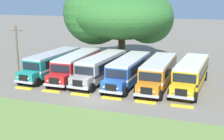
% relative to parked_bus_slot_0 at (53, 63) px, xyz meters
% --- Properties ---
extents(ground_plane, '(220.00, 220.00, 0.00)m').
position_rel_parked_bus_slot_0_xyz_m(ground_plane, '(8.19, -5.95, -1.58)').
color(ground_plane, slate).
extents(foreground_grass_strip, '(80.00, 11.77, 0.01)m').
position_rel_parked_bus_slot_0_xyz_m(foreground_grass_strip, '(8.19, -15.09, -1.58)').
color(foreground_grass_strip, olive).
rests_on(foreground_grass_strip, ground_plane).
extents(parked_bus_slot_0, '(3.16, 10.90, 2.82)m').
position_rel_parked_bus_slot_0_xyz_m(parked_bus_slot_0, '(0.00, 0.00, 0.00)').
color(parked_bus_slot_0, teal).
rests_on(parked_bus_slot_0, ground_plane).
extents(parked_bus_slot_1, '(2.88, 10.86, 2.82)m').
position_rel_parked_bus_slot_0_xyz_m(parked_bus_slot_1, '(3.27, 0.01, 0.00)').
color(parked_bus_slot_1, red).
rests_on(parked_bus_slot_1, ground_plane).
extents(parked_bus_slot_2, '(3.26, 10.93, 2.82)m').
position_rel_parked_bus_slot_0_xyz_m(parked_bus_slot_2, '(6.41, 0.04, 0.00)').
color(parked_bus_slot_2, '#9E9993').
rests_on(parked_bus_slot_2, ground_plane).
extents(parked_bus_slot_3, '(2.92, 10.87, 2.82)m').
position_rel_parked_bus_slot_0_xyz_m(parked_bus_slot_3, '(9.82, -0.21, 0.00)').
color(parked_bus_slot_3, '#23519E').
rests_on(parked_bus_slot_3, ground_plane).
extents(parked_bus_slot_4, '(2.76, 10.85, 2.82)m').
position_rel_parked_bus_slot_0_xyz_m(parked_bus_slot_4, '(13.17, -0.13, 0.00)').
color(parked_bus_slot_4, orange).
rests_on(parked_bus_slot_4, ground_plane).
extents(parked_bus_slot_5, '(3.32, 10.94, 2.82)m').
position_rel_parked_bus_slot_0_xyz_m(parked_bus_slot_5, '(16.59, 0.44, 0.00)').
color(parked_bus_slot_5, yellow).
rests_on(parked_bus_slot_5, ground_plane).
extents(curb_wheelstop_0, '(2.00, 0.36, 0.15)m').
position_rel_parked_bus_slot_0_xyz_m(curb_wheelstop_0, '(-0.05, -6.09, -1.51)').
color(curb_wheelstop_0, yellow).
rests_on(curb_wheelstop_0, ground_plane).
extents(curb_wheelstop_1, '(2.00, 0.36, 0.15)m').
position_rel_parked_bus_slot_0_xyz_m(curb_wheelstop_1, '(3.24, -6.09, -1.51)').
color(curb_wheelstop_1, yellow).
rests_on(curb_wheelstop_1, ground_plane).
extents(curb_wheelstop_2, '(2.00, 0.36, 0.15)m').
position_rel_parked_bus_slot_0_xyz_m(curb_wheelstop_2, '(6.54, -6.09, -1.51)').
color(curb_wheelstop_2, yellow).
rests_on(curb_wheelstop_2, ground_plane).
extents(curb_wheelstop_3, '(2.00, 0.36, 0.15)m').
position_rel_parked_bus_slot_0_xyz_m(curb_wheelstop_3, '(9.84, -6.09, -1.51)').
color(curb_wheelstop_3, yellow).
rests_on(curb_wheelstop_3, ground_plane).
extents(curb_wheelstop_4, '(2.00, 0.36, 0.15)m').
position_rel_parked_bus_slot_0_xyz_m(curb_wheelstop_4, '(13.13, -6.09, -1.51)').
color(curb_wheelstop_4, yellow).
rests_on(curb_wheelstop_4, ground_plane).
extents(curb_wheelstop_5, '(2.00, 0.36, 0.15)m').
position_rel_parked_bus_slot_0_xyz_m(curb_wheelstop_5, '(16.43, -6.09, -1.51)').
color(curb_wheelstop_5, yellow).
rests_on(curb_wheelstop_5, ground_plane).
extents(broad_shade_tree, '(15.62, 15.90, 11.76)m').
position_rel_parked_bus_slot_0_xyz_m(broad_shade_tree, '(5.30, 10.87, 5.33)').
color(broad_shade_tree, brown).
rests_on(broad_shade_tree, ground_plane).
extents(utility_pole, '(1.80, 0.20, 6.25)m').
position_rel_parked_bus_slot_0_xyz_m(utility_pole, '(-3.51, -2.11, 1.78)').
color(utility_pole, brown).
rests_on(utility_pole, ground_plane).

